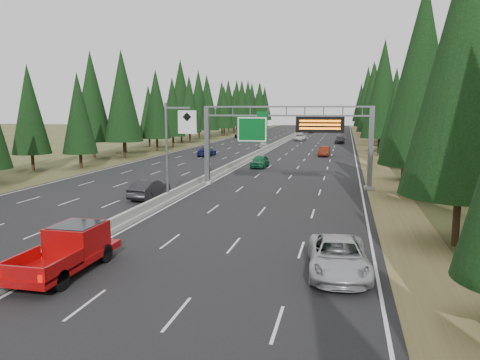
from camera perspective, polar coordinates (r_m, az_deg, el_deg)
name	(u,v)px	position (r m, az deg, el deg)	size (l,w,h in m)	color
road	(272,148)	(91.34, 3.94, 3.90)	(32.00, 260.00, 0.08)	black
shoulder_right	(367,150)	(90.37, 15.18, 3.56)	(3.60, 260.00, 0.06)	olive
shoulder_left	(185,147)	(95.68, -6.68, 4.08)	(3.60, 260.00, 0.06)	#39411E
median_barrier	(272,146)	(91.31, 3.94, 4.14)	(0.70, 260.00, 0.85)	gray
sign_gantry	(292,133)	(45.18, 6.42, 5.66)	(16.75, 0.98, 7.80)	slate
hov_sign_pole	(173,145)	(37.49, -8.13, 4.19)	(2.80, 0.50, 8.00)	slate
tree_row_right	(395,96)	(83.46, 18.38, 9.71)	(12.11, 243.95, 18.96)	black
tree_row_left	(168,99)	(99.35, -8.75, 9.70)	(11.69, 244.63, 18.94)	black
silver_minivan	(338,257)	(22.20, 11.89, -9.12)	(2.68, 5.81, 1.62)	#AFB0B4
red_pickup	(72,246)	(23.51, -19.84, -7.57)	(2.28, 6.39, 2.08)	black
car_ahead_green	(260,161)	(60.67, 2.44, 2.30)	(1.89, 4.69, 1.60)	#155D37
car_ahead_dkred	(324,151)	(76.28, 10.24, 3.45)	(1.61, 4.63, 1.52)	#621C0E
car_ahead_dkgrey	(340,140)	(105.33, 12.08, 4.80)	(2.12, 5.21, 1.51)	black
car_ahead_white	(300,137)	(113.10, 7.34, 5.19)	(2.61, 5.65, 1.57)	silver
car_ahead_far	(311,131)	(148.07, 8.70, 5.91)	(1.52, 3.78, 1.29)	black
car_onc_near	(150,189)	(40.32, -10.97, -1.09)	(1.68, 4.82, 1.59)	black
car_onc_blue	(207,152)	(75.40, -4.10, 3.47)	(2.01, 4.93, 1.43)	#181954
car_onc_white	(264,145)	(90.56, 2.90, 4.32)	(1.57, 3.91, 1.33)	silver
car_onc_far	(240,135)	(123.08, 0.00, 5.49)	(2.26, 4.90, 1.36)	black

